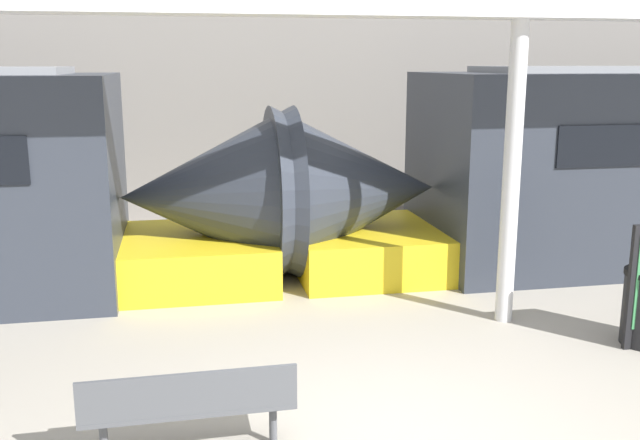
{
  "coord_description": "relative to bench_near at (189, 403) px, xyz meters",
  "views": [
    {
      "loc": [
        -1.69,
        -5.3,
        3.26
      ],
      "look_at": [
        -0.07,
        2.94,
        1.4
      ],
      "focal_mm": 40.0,
      "sensor_mm": 36.0,
      "label": 1
    }
  ],
  "objects": [
    {
      "name": "canopy_beam",
      "position": [
        4.03,
        2.56,
        3.4
      ],
      "size": [
        28.0,
        0.6,
        0.28
      ],
      "primitive_type": "cube",
      "color": "silver",
      "rests_on": "support_column_near"
    },
    {
      "name": "support_column_near",
      "position": [
        4.03,
        2.56,
        1.38
      ],
      "size": [
        0.22,
        0.22,
        3.76
      ],
      "primitive_type": "cylinder",
      "color": "silver",
      "rests_on": "ground_plane"
    },
    {
      "name": "bench_near",
      "position": [
        0.0,
        0.0,
        0.0
      ],
      "size": [
        1.78,
        0.47,
        0.81
      ],
      "rotation": [
        0.0,
        0.0,
        0.01
      ],
      "color": "#4C4F54",
      "rests_on": "ground_plane"
    },
    {
      "name": "station_wall",
      "position": [
        1.71,
        9.53,
        2.0
      ],
      "size": [
        56.0,
        0.2,
        5.0
      ],
      "primitive_type": "cube",
      "color": "gray",
      "rests_on": "ground_plane"
    }
  ]
}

